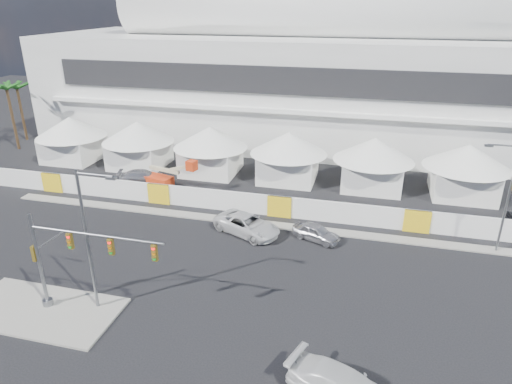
% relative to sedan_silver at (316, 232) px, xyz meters
% --- Properties ---
extents(ground, '(160.00, 160.00, 0.00)m').
position_rel_sedan_silver_xyz_m(ground, '(-9.86, -10.85, -0.69)').
color(ground, black).
rests_on(ground, ground).
extents(median_island, '(10.00, 5.00, 0.15)m').
position_rel_sedan_silver_xyz_m(median_island, '(-15.86, -13.85, -0.61)').
color(median_island, gray).
rests_on(median_island, ground).
extents(far_curb, '(80.00, 1.20, 0.12)m').
position_rel_sedan_silver_xyz_m(far_curb, '(10.14, 1.65, -0.63)').
color(far_curb, gray).
rests_on(far_curb, ground).
extents(stadium, '(80.00, 24.80, 21.98)m').
position_rel_sedan_silver_xyz_m(stadium, '(-1.15, 30.65, 8.76)').
color(stadium, silver).
rests_on(stadium, ground).
extents(tent_row, '(53.40, 8.40, 5.40)m').
position_rel_sedan_silver_xyz_m(tent_row, '(-9.36, 13.15, 2.46)').
color(tent_row, white).
rests_on(tent_row, ground).
extents(hoarding_fence, '(70.00, 0.25, 2.00)m').
position_rel_sedan_silver_xyz_m(hoarding_fence, '(-3.86, 3.65, 0.31)').
color(hoarding_fence, white).
rests_on(hoarding_fence, ground).
extents(palm_cluster, '(10.60, 10.60, 8.55)m').
position_rel_sedan_silver_xyz_m(palm_cluster, '(-43.32, 18.65, 6.19)').
color(palm_cluster, '#47331E').
rests_on(palm_cluster, ground).
extents(sedan_silver, '(2.98, 4.36, 1.38)m').
position_rel_sedan_silver_xyz_m(sedan_silver, '(0.00, 0.00, 0.00)').
color(sedan_silver, '#B4B4B9').
rests_on(sedan_silver, ground).
extents(pickup_curb, '(4.89, 6.52, 1.65)m').
position_rel_sedan_silver_xyz_m(pickup_curb, '(-5.86, -0.31, 0.13)').
color(pickup_curb, silver).
rests_on(pickup_curb, ground).
extents(lot_car_c, '(3.64, 5.60, 1.51)m').
position_rel_sedan_silver_xyz_m(lot_car_c, '(-19.83, 7.95, 0.06)').
color(lot_car_c, '#B3B3B8').
rests_on(lot_car_c, ground).
extents(traffic_mast, '(9.01, 0.64, 6.54)m').
position_rel_sedan_silver_xyz_m(traffic_mast, '(-13.69, -13.28, 3.15)').
color(traffic_mast, slate).
rests_on(traffic_mast, median_island).
extents(streetlight_median, '(2.61, 0.26, 9.43)m').
position_rel_sedan_silver_xyz_m(streetlight_median, '(-12.29, -12.57, 4.87)').
color(streetlight_median, slate).
rests_on(streetlight_median, median_island).
extents(streetlight_curb, '(2.64, 0.59, 8.91)m').
position_rel_sedan_silver_xyz_m(streetlight_curb, '(13.93, 1.65, 4.48)').
color(streetlight_curb, gray).
rests_on(streetlight_curb, ground).
extents(boom_lift, '(7.33, 2.46, 3.62)m').
position_rel_sedan_silver_xyz_m(boom_lift, '(-17.50, 7.76, 0.28)').
color(boom_lift, red).
rests_on(boom_lift, ground).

